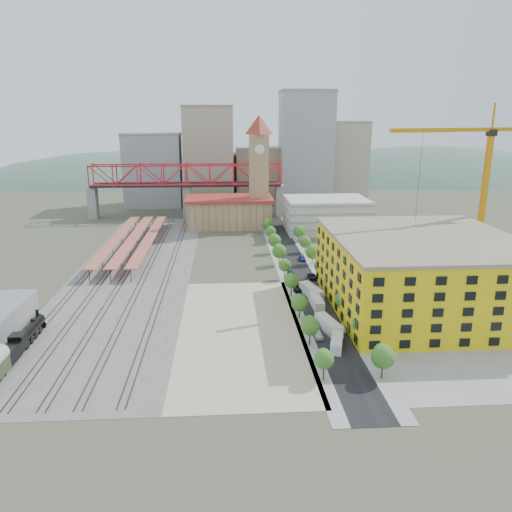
{
  "coord_description": "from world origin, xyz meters",
  "views": [
    {
      "loc": [
        -7.29,
        -136.71,
        47.03
      ],
      "look_at": [
        1.3,
        -4.34,
        10.0
      ],
      "focal_mm": 35.0,
      "sensor_mm": 36.0,
      "label": 1
    }
  ],
  "objects": [
    {
      "name": "car_6",
      "position": [
        19.0,
        4.73,
        0.7
      ],
      "size": [
        2.57,
        5.13,
        1.39
      ],
      "primitive_type": "imported",
      "rotation": [
        0.0,
        0.0,
        0.05
      ],
      "color": "black",
      "rests_on": "ground"
    },
    {
      "name": "street_asphalt",
      "position": [
        16.0,
        15.0,
        0.03
      ],
      "size": [
        12.0,
        170.0,
        0.06
      ],
      "primitive_type": "cube",
      "color": "black",
      "rests_on": "ground"
    },
    {
      "name": "car_5",
      "position": [
        19.0,
        -6.74,
        0.65
      ],
      "size": [
        2.0,
        4.13,
        1.31
      ],
      "primitive_type": "imported",
      "rotation": [
        0.0,
        0.0,
        0.16
      ],
      "color": "gray",
      "rests_on": "ground"
    },
    {
      "name": "platform_canopies",
      "position": [
        -41.0,
        45.0,
        3.99
      ],
      "size": [
        16.0,
        80.0,
        4.12
      ],
      "color": "#B86846",
      "rests_on": "ground"
    },
    {
      "name": "car_4",
      "position": [
        19.0,
        -33.36,
        0.69
      ],
      "size": [
        1.89,
        4.14,
        1.38
      ],
      "primitive_type": "imported",
      "rotation": [
        0.0,
        0.0,
        -0.07
      ],
      "color": "white",
      "rests_on": "ground"
    },
    {
      "name": "dirt_lot",
      "position": [
        -4.0,
        -31.5,
        0.03
      ],
      "size": [
        28.0,
        67.0,
        0.06
      ],
      "primitive_type": "cube",
      "color": "tan",
      "rests_on": "ground"
    },
    {
      "name": "rail_tracks",
      "position": [
        -37.8,
        17.5,
        0.15
      ],
      "size": [
        26.56,
        160.0,
        0.18
      ],
      "color": "#382B23",
      "rests_on": "ground"
    },
    {
      "name": "tower_crane",
      "position": [
        66.72,
        4.79,
        31.5
      ],
      "size": [
        45.77,
        17.13,
        51.04
      ],
      "color": "orange",
      "rests_on": "ground"
    },
    {
      "name": "truss_bridge",
      "position": [
        -25.0,
        105.0,
        18.86
      ],
      "size": [
        94.0,
        9.6,
        25.6
      ],
      "color": "gray",
      "rests_on": "ground"
    },
    {
      "name": "site_trailer_b",
      "position": [
        16.0,
        -33.09,
        1.37
      ],
      "size": [
        4.94,
        10.36,
        2.74
      ],
      "primitive_type": "cube",
      "rotation": [
        0.0,
        0.0,
        0.24
      ],
      "color": "silver",
      "rests_on": "ground"
    },
    {
      "name": "construction_pad",
      "position": [
        45.0,
        -20.0,
        0.03
      ],
      "size": [
        50.0,
        90.0,
        0.06
      ],
      "primitive_type": "cube",
      "color": "gray",
      "rests_on": "ground"
    },
    {
      "name": "ballast_strip",
      "position": [
        -36.0,
        17.5,
        0.03
      ],
      "size": [
        36.0,
        165.0,
        0.06
      ],
      "primitive_type": "cube",
      "color": "#605E59",
      "rests_on": "ground"
    },
    {
      "name": "sidewalk_west",
      "position": [
        10.5,
        15.0,
        0.02
      ],
      "size": [
        3.0,
        170.0,
        0.04
      ],
      "primitive_type": "cube",
      "color": "gray",
      "rests_on": "ground"
    },
    {
      "name": "car_3",
      "position": [
        13.0,
        7.64,
        0.71
      ],
      "size": [
        2.64,
        5.11,
        1.42
      ],
      "primitive_type": "imported",
      "rotation": [
        0.0,
        0.0,
        0.14
      ],
      "color": "navy",
      "rests_on": "ground"
    },
    {
      "name": "site_trailer_d",
      "position": [
        16.0,
        -10.21,
        1.41
      ],
      "size": [
        5.43,
        10.63,
        2.81
      ],
      "primitive_type": "cube",
      "rotation": [
        0.0,
        0.0,
        0.28
      ],
      "color": "silver",
      "rests_on": "ground"
    },
    {
      "name": "sidewalk_east",
      "position": [
        21.5,
        15.0,
        0.02
      ],
      "size": [
        3.0,
        170.0,
        0.04
      ],
      "primitive_type": "cube",
      "color": "gray",
      "rests_on": "ground"
    },
    {
      "name": "station_hall",
      "position": [
        -5.0,
        82.0,
        6.67
      ],
      "size": [
        38.0,
        24.0,
        13.1
      ],
      "color": "tan",
      "rests_on": "ground"
    },
    {
      "name": "site_trailer_a",
      "position": [
        16.0,
        -41.51,
        1.2
      ],
      "size": [
        4.58,
        9.04,
        2.39
      ],
      "primitive_type": "cube",
      "rotation": [
        0.0,
        0.0,
        -0.27
      ],
      "color": "silver",
      "rests_on": "ground"
    },
    {
      "name": "ground",
      "position": [
        0.0,
        0.0,
        0.0
      ],
      "size": [
        400.0,
        400.0,
        0.0
      ],
      "primitive_type": "plane",
      "color": "#474C38",
      "rests_on": "ground"
    },
    {
      "name": "distant_hills",
      "position": [
        45.28,
        260.0,
        -79.54
      ],
      "size": [
        647.0,
        264.0,
        227.0
      ],
      "color": "#4C6B59",
      "rests_on": "ground"
    },
    {
      "name": "parking_garage",
      "position": [
        36.0,
        70.0,
        7.0
      ],
      "size": [
        34.0,
        26.0,
        14.0
      ],
      "primitive_type": "cube",
      "color": "silver",
      "rests_on": "ground"
    },
    {
      "name": "locomotive",
      "position": [
        -50.0,
        -36.74,
        2.02
      ],
      "size": [
        2.81,
        21.7,
        5.43
      ],
      "color": "black",
      "rests_on": "ground"
    },
    {
      "name": "car_7",
      "position": [
        19.0,
        24.82,
        0.72
      ],
      "size": [
        2.21,
        5.05,
        1.44
      ],
      "primitive_type": "imported",
      "rotation": [
        0.0,
        0.0,
        -0.04
      ],
      "color": "navy",
      "rests_on": "ground"
    },
    {
      "name": "site_trailer_c",
      "position": [
        16.0,
        -17.9,
        1.27
      ],
      "size": [
        2.66,
        9.35,
        2.54
      ],
      "primitive_type": "cube",
      "rotation": [
        0.0,
        0.0,
        0.02
      ],
      "color": "silver",
      "rests_on": "ground"
    },
    {
      "name": "car_2",
      "position": [
        13.0,
        -5.09,
        0.73
      ],
      "size": [
        3.08,
        5.51,
        1.46
      ],
      "primitive_type": "imported",
      "rotation": [
        0.0,
        0.0,
        -0.13
      ],
      "color": "black",
      "rests_on": "ground"
    },
    {
      "name": "car_0",
      "position": [
        13.0,
        -36.74,
        0.75
      ],
      "size": [
        1.82,
        4.4,
        1.49
      ],
      "primitive_type": "imported",
      "rotation": [
        0.0,
        0.0,
        0.01
      ],
      "color": "silver",
      "rests_on": "ground"
    },
    {
      "name": "construction_building",
      "position": [
        42.0,
        -20.0,
        9.41
      ],
      "size": [
        44.6,
        50.6,
        18.8
      ],
      "color": "yellow",
      "rests_on": "ground"
    },
    {
      "name": "car_1",
      "position": [
        13.0,
        -31.13,
        0.67
      ],
      "size": [
        2.07,
        4.22,
        1.33
      ],
      "primitive_type": "imported",
      "rotation": [
        0.0,
        0.0,
        0.17
      ],
      "color": "gray",
      "rests_on": "ground"
    },
    {
      "name": "street_trees",
      "position": [
        16.0,
        5.0,
        0.0
      ],
      "size": [
        15.4,
        124.4,
        8.0
      ],
      "color": "#3A6E21",
      "rests_on": "ground"
    },
    {
      "name": "skyline",
      "position": [
        7.47,
        142.31,
        22.81
      ],
      "size": [
        133.0,
        46.0,
        60.0
      ],
      "color": "#9EA0A3",
      "rests_on": "ground"
    },
    {
      "name": "clock_tower",
      "position": [
        8.0,
        79.99,
        28.7
      ],
      "size": [
        12.0,
        12.0,
        52.0
      ],
      "color": "tan",
      "rests_on": "ground"
    }
  ]
}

